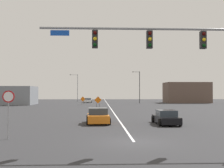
% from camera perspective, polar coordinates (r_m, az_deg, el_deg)
% --- Properties ---
extents(ground, '(207.96, 207.96, 0.00)m').
position_cam_1_polar(ground, '(17.20, 4.43, -11.45)').
color(ground, '#2D2D30').
extents(road_centre_stripe, '(0.16, 115.53, 0.01)m').
position_cam_1_polar(road_centre_stripe, '(74.68, -0.95, -3.90)').
color(road_centre_stripe, white).
rests_on(road_centre_stripe, ground).
extents(traffic_signal_assembly, '(13.05, 0.44, 7.18)m').
position_cam_1_polar(traffic_signal_assembly, '(17.67, 13.35, 6.80)').
color(traffic_signal_assembly, gray).
rests_on(traffic_signal_assembly, ground).
extents(stop_sign, '(0.76, 0.07, 3.04)m').
position_cam_1_polar(stop_sign, '(19.11, -19.92, -3.94)').
color(stop_sign, gray).
rests_on(stop_sign, ground).
extents(street_lamp_mid_left, '(2.06, 0.24, 8.49)m').
position_cam_1_polar(street_lamp_mid_left, '(76.34, 5.40, -0.33)').
color(street_lamp_mid_left, black).
rests_on(street_lamp_mid_left, ground).
extents(street_lamp_far_right, '(2.43, 0.24, 8.30)m').
position_cam_1_polar(street_lamp_far_right, '(85.95, -7.00, -0.52)').
color(street_lamp_far_right, gray).
rests_on(street_lamp_far_right, ground).
extents(construction_sign_right_lane, '(1.22, 0.20, 1.95)m').
position_cam_1_polar(construction_sign_right_lane, '(67.44, -5.82, -3.09)').
color(construction_sign_right_lane, orange).
rests_on(construction_sign_right_lane, ground).
extents(construction_sign_left_lane, '(1.38, 0.12, 2.16)m').
position_cam_1_polar(construction_sign_left_lane, '(54.21, -2.80, -3.30)').
color(construction_sign_left_lane, orange).
rests_on(construction_sign_left_lane, ground).
extents(car_white_passing, '(2.14, 4.41, 1.30)m').
position_cam_1_polar(car_white_passing, '(81.16, -4.80, -3.28)').
color(car_white_passing, white).
rests_on(car_white_passing, ground).
extents(car_orange_near, '(2.32, 4.17, 1.44)m').
position_cam_1_polar(car_orange_near, '(27.20, -2.81, -6.43)').
color(car_orange_near, orange).
rests_on(car_orange_near, ground).
extents(car_black_mid, '(2.00, 4.56, 1.30)m').
position_cam_1_polar(car_black_mid, '(26.90, 10.69, -6.60)').
color(car_black_mid, black).
rests_on(car_black_mid, ground).
extents(roadside_building_east, '(11.98, 7.47, 5.69)m').
position_cam_1_polar(roadside_building_east, '(82.98, 14.62, -1.66)').
color(roadside_building_east, brown).
rests_on(roadside_building_east, ground).
extents(roadside_building_west, '(8.28, 8.82, 4.34)m').
position_cam_1_polar(roadside_building_west, '(71.79, -18.42, -2.18)').
color(roadside_building_west, gray).
rests_on(roadside_building_west, ground).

